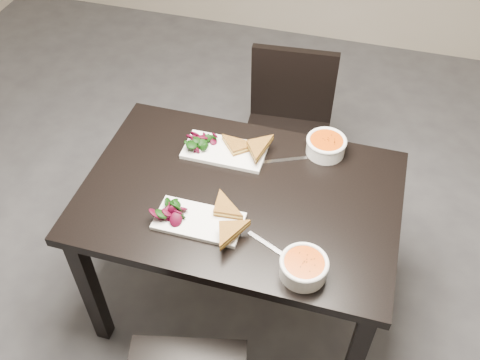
# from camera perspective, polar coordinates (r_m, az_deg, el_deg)

# --- Properties ---
(ground) EXTENTS (5.00, 5.00, 0.00)m
(ground) POSITION_cam_1_polar(r_m,az_deg,el_deg) (2.63, -4.26, -12.79)
(ground) COLOR #47474C
(ground) RESTS_ON ground
(table) EXTENTS (1.20, 0.80, 0.75)m
(table) POSITION_cam_1_polar(r_m,az_deg,el_deg) (2.10, 0.00, -3.19)
(table) COLOR black
(table) RESTS_ON ground
(chair_far) EXTENTS (0.45, 0.45, 0.85)m
(chair_far) POSITION_cam_1_polar(r_m,az_deg,el_deg) (2.74, 5.13, 5.93)
(chair_far) COLOR black
(chair_far) RESTS_ON ground
(plate_near) EXTENTS (0.31, 0.16, 0.02)m
(plate_near) POSITION_cam_1_polar(r_m,az_deg,el_deg) (1.93, -4.41, -4.40)
(plate_near) COLOR white
(plate_near) RESTS_ON table
(sandwich_near) EXTENTS (0.17, 0.13, 0.05)m
(sandwich_near) POSITION_cam_1_polar(r_m,az_deg,el_deg) (1.90, -2.46, -3.85)
(sandwich_near) COLOR #A66A22
(sandwich_near) RESTS_ON plate_near
(salad_near) EXTENTS (0.10, 0.09, 0.04)m
(salad_near) POSITION_cam_1_polar(r_m,az_deg,el_deg) (1.93, -7.26, -3.19)
(salad_near) COLOR black
(salad_near) RESTS_ON plate_near
(soup_bowl_near) EXTENTS (0.16, 0.16, 0.07)m
(soup_bowl_near) POSITION_cam_1_polar(r_m,az_deg,el_deg) (1.78, 6.81, -9.16)
(soup_bowl_near) COLOR white
(soup_bowl_near) RESTS_ON table
(cutlery_near) EXTENTS (0.17, 0.09, 0.00)m
(cutlery_near) POSITION_cam_1_polar(r_m,az_deg,el_deg) (1.87, 3.11, -6.99)
(cutlery_near) COLOR silver
(cutlery_near) RESTS_ON table
(plate_far) EXTENTS (0.33, 0.17, 0.02)m
(plate_far) POSITION_cam_1_polar(r_m,az_deg,el_deg) (2.18, -1.65, 3.09)
(plate_far) COLOR white
(plate_far) RESTS_ON table
(sandwich_far) EXTENTS (0.21, 0.20, 0.05)m
(sandwich_far) POSITION_cam_1_polar(r_m,az_deg,el_deg) (2.13, -0.11, 3.19)
(sandwich_far) COLOR #A66A22
(sandwich_far) RESTS_ON plate_far
(salad_far) EXTENTS (0.10, 0.09, 0.05)m
(salad_far) POSITION_cam_1_polar(r_m,az_deg,el_deg) (2.18, -4.19, 4.17)
(salad_far) COLOR black
(salad_far) RESTS_ON plate_far
(soup_bowl_far) EXTENTS (0.16, 0.16, 0.07)m
(soup_bowl_far) POSITION_cam_1_polar(r_m,az_deg,el_deg) (2.18, 9.16, 3.71)
(soup_bowl_far) COLOR white
(soup_bowl_far) RESTS_ON table
(cutlery_far) EXTENTS (0.17, 0.09, 0.00)m
(cutlery_far) POSITION_cam_1_polar(r_m,az_deg,el_deg) (2.15, 4.81, 2.14)
(cutlery_far) COLOR silver
(cutlery_far) RESTS_ON table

